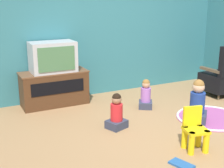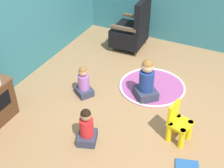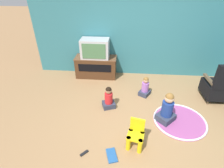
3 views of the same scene
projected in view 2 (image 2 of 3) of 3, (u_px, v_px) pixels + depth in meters
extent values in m
plane|color=#9E754C|center=(141.00, 116.00, 4.41)|extent=(30.00, 30.00, 0.00)
cylinder|color=brown|center=(123.00, 36.00, 6.31)|extent=(0.04, 0.04, 0.10)
cylinder|color=brown|center=(111.00, 49.00, 5.90)|extent=(0.04, 0.04, 0.10)
cylinder|color=brown|center=(145.00, 41.00, 6.14)|extent=(0.04, 0.04, 0.10)
cylinder|color=brown|center=(135.00, 54.00, 5.73)|extent=(0.04, 0.04, 0.10)
cube|color=black|center=(129.00, 35.00, 5.90)|extent=(0.66, 0.59, 0.32)
cube|color=black|center=(143.00, 15.00, 5.56)|extent=(0.62, 0.12, 0.57)
cube|color=brown|center=(135.00, 16.00, 5.96)|extent=(0.08, 0.49, 0.05)
cube|color=brown|center=(124.00, 28.00, 5.53)|extent=(0.08, 0.49, 0.05)
cylinder|color=yellow|center=(182.00, 138.00, 3.86)|extent=(0.08, 0.08, 0.28)
cylinder|color=yellow|center=(189.00, 130.00, 3.98)|extent=(0.08, 0.08, 0.28)
cylinder|color=yellow|center=(169.00, 132.00, 3.95)|extent=(0.08, 0.08, 0.28)
cylinder|color=yellow|center=(177.00, 124.00, 4.07)|extent=(0.08, 0.08, 0.28)
cube|color=yellow|center=(180.00, 124.00, 3.89)|extent=(0.32, 0.31, 0.04)
cube|color=yellow|center=(174.00, 111.00, 3.87)|extent=(0.24, 0.09, 0.25)
cylinder|color=#A54C8C|center=(152.00, 86.00, 4.98)|extent=(1.06, 1.06, 0.01)
torus|color=silver|center=(152.00, 86.00, 4.97)|extent=(1.06, 1.06, 0.04)
cube|color=#33384C|center=(146.00, 93.00, 4.72)|extent=(0.45, 0.45, 0.15)
cylinder|color=navy|center=(146.00, 81.00, 4.59)|extent=(0.22, 0.22, 0.32)
sphere|color=#D8AD8C|center=(148.00, 67.00, 4.44)|extent=(0.18, 0.18, 0.18)
sphere|color=olive|center=(148.00, 65.00, 4.43)|extent=(0.16, 0.16, 0.16)
cube|color=#33384C|center=(84.00, 91.00, 4.78)|extent=(0.33, 0.34, 0.11)
cylinder|color=#A566BF|center=(84.00, 82.00, 4.68)|extent=(0.17, 0.17, 0.24)
sphere|color=tan|center=(83.00, 72.00, 4.58)|extent=(0.14, 0.14, 0.14)
sphere|color=olive|center=(83.00, 71.00, 4.56)|extent=(0.13, 0.13, 0.13)
cube|color=#33384C|center=(87.00, 138.00, 3.98)|extent=(0.33, 0.31, 0.12)
cylinder|color=red|center=(87.00, 127.00, 3.87)|extent=(0.17, 0.17, 0.25)
sphere|color=#9E7051|center=(86.00, 116.00, 3.76)|extent=(0.14, 0.14, 0.14)
sphere|color=black|center=(86.00, 114.00, 3.75)|extent=(0.13, 0.13, 0.13)
cube|color=#235699|center=(187.00, 165.00, 3.68)|extent=(0.22, 0.30, 0.02)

